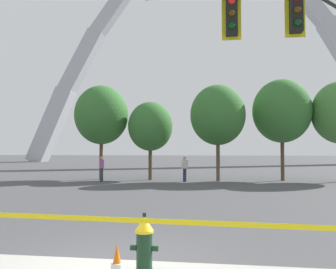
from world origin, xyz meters
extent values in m
plane|color=#474749|center=(0.00, 0.00, 0.00)|extent=(240.00, 240.00, 0.00)
cylinder|color=#14331E|center=(0.51, -0.34, 0.36)|extent=(0.26, 0.26, 0.62)
cylinder|color=gold|center=(0.51, -0.34, 0.69)|extent=(0.30, 0.30, 0.04)
cone|color=gold|center=(0.51, -0.34, 0.82)|extent=(0.30, 0.30, 0.22)
cylinder|color=black|center=(0.51, -0.34, 0.96)|extent=(0.06, 0.06, 0.06)
cylinder|color=#14331E|center=(0.33, -0.34, 0.42)|extent=(0.10, 0.09, 0.09)
cylinder|color=#14331E|center=(0.69, -0.34, 0.42)|extent=(0.10, 0.09, 0.09)
cylinder|color=#14331E|center=(0.51, -0.14, 0.33)|extent=(0.13, 0.14, 0.13)
cylinder|color=black|center=(0.51, -0.06, 0.33)|extent=(0.15, 0.03, 0.15)
cube|color=yellow|center=(0.49, -0.61, 0.92)|extent=(6.33, 0.36, 0.08)
cone|color=orange|center=(0.31, -1.24, 0.38)|extent=(0.28, 0.28, 0.70)
cylinder|color=white|center=(0.31, -1.24, 0.42)|extent=(0.17, 0.17, 0.08)
cube|color=black|center=(3.43, 1.93, 5.05)|extent=(0.26, 0.24, 0.90)
cube|color=gold|center=(3.43, 2.07, 5.05)|extent=(0.44, 0.03, 1.04)
sphere|color=#392706|center=(3.43, 1.80, 5.05)|extent=(0.16, 0.16, 0.16)
sphere|color=black|center=(3.43, 1.80, 4.77)|extent=(0.16, 0.16, 0.16)
cube|color=black|center=(2.03, 1.93, 5.05)|extent=(0.26, 0.24, 0.90)
cube|color=gold|center=(2.03, 2.07, 5.05)|extent=(0.44, 0.03, 1.04)
sphere|color=red|center=(2.03, 1.80, 5.33)|extent=(0.16, 0.16, 0.16)
sphere|color=#392706|center=(2.03, 1.80, 5.05)|extent=(0.16, 0.16, 0.16)
sphere|color=black|center=(2.03, 1.80, 4.77)|extent=(0.16, 0.16, 0.16)
cube|color=#B2B5BC|center=(-26.24, 50.56, 6.02)|extent=(7.86, 2.81, 13.25)
cube|color=#B2B5BC|center=(-20.99, 50.56, 16.85)|extent=(7.50, 2.51, 10.92)
cube|color=#B2B5BC|center=(-15.74, 50.56, 25.28)|extent=(7.10, 2.22, 8.61)
cube|color=#B2B5BC|center=(15.74, 50.56, 25.28)|extent=(7.10, 2.22, 8.61)
cylinder|color=brown|center=(-6.21, 17.40, 1.38)|extent=(0.24, 0.24, 2.76)
ellipsoid|color=#336B2D|center=(-6.21, 17.40, 4.42)|extent=(3.69, 3.69, 4.06)
cylinder|color=brown|center=(-2.77, 17.34, 1.12)|extent=(0.24, 0.24, 2.25)
ellipsoid|color=#336B2D|center=(-2.77, 17.34, 3.60)|extent=(3.00, 3.00, 3.30)
cylinder|color=brown|center=(1.73, 17.03, 1.34)|extent=(0.24, 0.24, 2.67)
ellipsoid|color=#336B2D|center=(1.73, 17.03, 4.27)|extent=(3.56, 3.56, 3.92)
cylinder|color=brown|center=(5.93, 18.04, 1.43)|extent=(0.24, 0.24, 2.86)
ellipsoid|color=#336B2D|center=(5.93, 18.04, 4.58)|extent=(3.82, 3.82, 4.20)
cylinder|color=#38383D|center=(-5.60, 15.66, 0.42)|extent=(0.22, 0.22, 0.84)
cube|color=#995193|center=(-5.60, 15.66, 1.11)|extent=(0.36, 0.39, 0.54)
sphere|color=tan|center=(-5.60, 15.66, 1.49)|extent=(0.20, 0.20, 0.20)
cylinder|color=#232847|center=(-0.36, 16.30, 0.42)|extent=(0.22, 0.22, 0.84)
cube|color=beige|center=(-0.36, 16.30, 1.11)|extent=(0.39, 0.33, 0.54)
sphere|color=tan|center=(-0.36, 16.30, 1.49)|extent=(0.20, 0.20, 0.20)
camera|label=1|loc=(1.69, -6.04, 2.02)|focal=37.84mm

